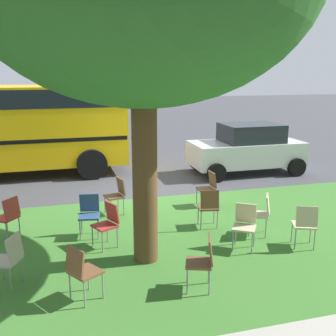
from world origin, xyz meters
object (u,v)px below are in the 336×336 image
chair_0 (8,215)px  chair_4 (203,259)px  chair_6 (108,221)px  chair_7 (117,193)px  chair_5 (262,211)px  chair_3 (81,269)px  chair_9 (89,212)px  parked_car (247,148)px  chair_8 (305,223)px  chair_1 (209,205)px  chair_2 (245,223)px  chair_10 (9,257)px  chair_11 (208,186)px

chair_0 → chair_4: bearing=137.0°
chair_0 → chair_6: bearing=154.5°
chair_6 → chair_7: same height
chair_4 → chair_5: bearing=-138.4°
chair_3 → chair_5: same height
chair_9 → parked_car: size_ratio=0.24×
chair_8 → parked_car: parked_car is taller
chair_6 → parked_car: parked_car is taller
chair_1 → chair_5: bearing=144.3°
chair_7 → parked_car: (-4.81, -2.84, 0.32)m
chair_2 → chair_4: (1.31, 1.23, 0.00)m
chair_4 → chair_10: bearing=-16.7°
chair_0 → chair_7: size_ratio=1.00×
chair_2 → chair_3: 3.34m
chair_0 → chair_5: (-5.08, 1.19, 0.00)m
chair_6 → parked_car: 7.03m
chair_4 → parked_car: bearing=-121.1°
chair_2 → chair_8: 1.16m
chair_8 → parked_car: 5.98m
chair_5 → chair_7: size_ratio=1.00×
chair_0 → chair_7: bearing=-158.8°
chair_2 → chair_1: bearing=-75.8°
chair_2 → chair_11: same height
chair_2 → chair_5: (-0.64, -0.49, 0.00)m
chair_3 → chair_1: bearing=-142.1°
chair_11 → parked_car: bearing=-130.9°
chair_2 → chair_4: bearing=43.3°
chair_7 → chair_6: bearing=76.0°
chair_4 → chair_9: (1.53, -2.67, 0.00)m
chair_5 → chair_11: 2.12m
chair_3 → chair_8: 4.34m
chair_5 → chair_10: size_ratio=1.00×
chair_0 → chair_8: size_ratio=1.00×
chair_5 → chair_8: bearing=120.5°
chair_6 → parked_car: (-5.26, -4.65, 0.32)m
chair_8 → chair_5: bearing=-59.5°
chair_3 → chair_7: same height
chair_2 → chair_6: (2.54, -0.78, 0.00)m
chair_2 → chair_11: (-0.25, -2.58, 0.00)m
chair_5 → chair_10: 4.94m
chair_8 → chair_11: size_ratio=1.00×
chair_8 → chair_9: 4.32m
chair_0 → chair_11: size_ratio=1.00×
chair_9 → chair_4: bearing=119.8°
chair_0 → chair_8: (-5.55, 2.00, 0.00)m
chair_6 → chair_9: same height
chair_5 → chair_6: 3.19m
chair_2 → chair_3: size_ratio=1.00×
chair_6 → chair_9: size_ratio=1.00×
chair_11 → chair_10: bearing=33.2°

